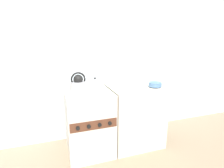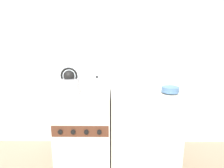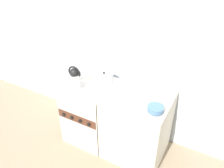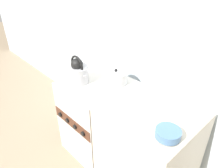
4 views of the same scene
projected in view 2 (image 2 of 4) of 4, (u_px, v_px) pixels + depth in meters
wall_back at (88, 50)px, 2.20m from camera, size 7.00×0.06×2.50m
stove at (85, 126)px, 1.97m from camera, size 0.56×0.64×0.82m
counter at (142, 125)px, 1.98m from camera, size 0.70×0.66×0.83m
kettle at (70, 84)px, 1.75m from camera, size 0.25×0.20×0.27m
cooking_pot at (97, 83)px, 2.00m from camera, size 0.22×0.22×0.15m
enamel_bowl at (170, 90)px, 1.74m from camera, size 0.17×0.17×0.07m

